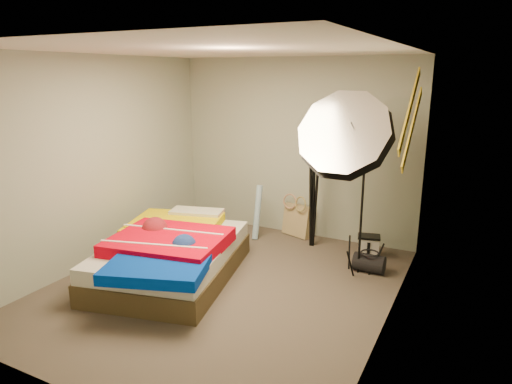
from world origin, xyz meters
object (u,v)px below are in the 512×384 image
Objects in this scene: camera_tripod at (313,187)px; photo_umbrella at (346,138)px; duffel_bag at (369,263)px; tote_bag at (298,220)px; bed at (172,254)px; wrapping_roll at (257,212)px; camera_case at (368,247)px.

photo_umbrella is at bearing -49.10° from camera_tripod.
duffel_bag is 0.16× the size of photo_umbrella.
tote_bag is at bearing 133.30° from photo_umbrella.
bed is 1.57× the size of camera_tripod.
camera_tripod is at bearing -22.91° from tote_bag.
duffel_bag is at bearing 30.46° from bed.
photo_umbrella is (1.40, -0.63, 1.22)m from wrapping_roll.
camera_tripod is at bearing 130.90° from photo_umbrella.
wrapping_roll reaches higher than bed.
wrapping_roll is 0.34× the size of bed.
wrapping_roll is at bearing 167.88° from camera_case.
camera_tripod is (-0.61, 0.70, -0.78)m from photo_umbrella.
wrapping_roll is 2.95× the size of camera_case.
camera_tripod is at bearing 163.87° from camera_case.
wrapping_roll is 1.60m from camera_case.
tote_bag is at bearing 37.61° from wrapping_roll.
tote_bag reaches higher than duffel_bag.
photo_umbrella reaches higher than tote_bag.
tote_bag is 0.74m from camera_tripod.
duffel_bag is at bearing -28.96° from camera_tripod.
camera_tripod reaches higher than bed.
tote_bag is 0.61m from wrapping_roll.
camera_case is 0.72× the size of duffel_bag.
camera_tripod reaches higher than camera_case.
camera_tripod is at bearing 151.70° from duffel_bag.
camera_case is at bearing -2.58° from camera_tripod.
camera_case is at bearing 1.43° from wrapping_roll.
camera_case is (1.10, -0.32, -0.09)m from tote_bag.
camera_case is 1.04m from camera_tripod.
bed reaches higher than tote_bag.
bed reaches higher than duffel_bag.
camera_case is at bearing 105.35° from duffel_bag.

